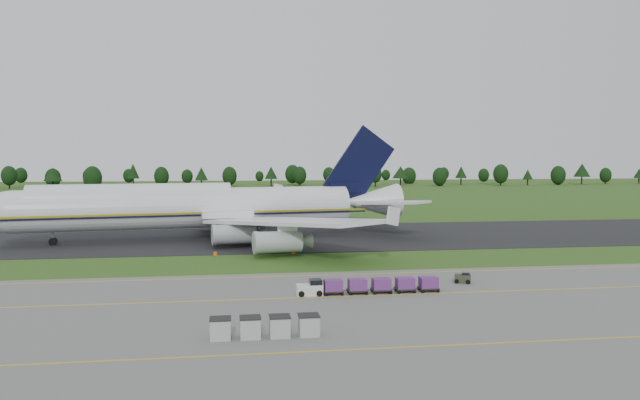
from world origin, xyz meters
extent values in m
plane|color=#2C4F17|center=(0.00, 0.00, 0.00)|extent=(600.00, 600.00, 0.00)
cube|color=#62625D|center=(0.00, -34.00, 0.03)|extent=(300.00, 52.00, 0.06)
cube|color=black|center=(0.00, 28.00, 0.04)|extent=(300.00, 40.00, 0.08)
cube|color=#E2AF0D|center=(0.00, -22.00, 0.07)|extent=(300.00, 0.25, 0.01)
cube|color=#E2AF0D|center=(0.00, -40.00, 0.07)|extent=(300.00, 0.20, 0.01)
cube|color=#E2AF0D|center=(0.00, -10.00, 0.07)|extent=(120.00, 0.20, 0.01)
cylinder|color=black|center=(-110.19, 217.48, 1.96)|extent=(0.70, 0.70, 3.93)
sphere|color=#173412|center=(-110.19, 217.48, 6.00)|extent=(6.95, 6.95, 6.95)
cylinder|color=black|center=(-91.05, 217.30, 1.75)|extent=(0.70, 0.70, 3.50)
cone|color=#173412|center=(-91.05, 217.30, 6.61)|extent=(8.42, 8.42, 6.23)
cylinder|color=black|center=(-72.54, 213.09, 1.61)|extent=(0.70, 0.70, 3.23)
sphere|color=#173412|center=(-72.54, 213.09, 4.93)|extent=(8.46, 8.46, 8.46)
cylinder|color=black|center=(-56.53, 227.56, 2.06)|extent=(0.70, 0.70, 4.12)
cone|color=#173412|center=(-56.53, 227.56, 7.78)|extent=(5.95, 5.95, 7.32)
cylinder|color=black|center=(-43.12, 227.79, 1.69)|extent=(0.70, 0.70, 3.38)
sphere|color=#173412|center=(-43.12, 227.79, 5.16)|extent=(7.23, 7.23, 7.23)
cylinder|color=black|center=(-23.27, 214.04, 1.76)|extent=(0.70, 0.70, 3.53)
cone|color=#173412|center=(-23.27, 214.04, 6.66)|extent=(6.21, 6.21, 6.27)
cylinder|color=black|center=(-10.03, 223.11, 1.72)|extent=(0.70, 0.70, 3.45)
sphere|color=#173412|center=(-10.03, 223.11, 5.26)|extent=(7.12, 7.12, 7.12)
cylinder|color=black|center=(10.52, 225.84, 1.80)|extent=(0.70, 0.70, 3.59)
cone|color=#173412|center=(10.52, 225.84, 6.79)|extent=(6.51, 6.51, 6.39)
cylinder|color=black|center=(25.10, 227.37, 1.74)|extent=(0.70, 0.70, 3.47)
sphere|color=#173412|center=(25.10, 227.37, 5.30)|extent=(6.92, 6.92, 6.92)
cylinder|color=black|center=(42.21, 224.72, 1.45)|extent=(0.70, 0.70, 2.90)
cone|color=#173412|center=(42.21, 224.72, 5.47)|extent=(8.01, 8.01, 5.15)
cylinder|color=black|center=(60.64, 212.07, 1.99)|extent=(0.70, 0.70, 3.98)
sphere|color=#173412|center=(60.64, 212.07, 6.07)|extent=(6.31, 6.31, 6.31)
cylinder|color=black|center=(77.80, 227.79, 1.76)|extent=(0.70, 0.70, 3.52)
cone|color=#173412|center=(77.80, 227.79, 6.65)|extent=(8.63, 8.63, 6.26)
cylinder|color=black|center=(94.20, 214.25, 1.53)|extent=(0.70, 0.70, 3.07)
sphere|color=#173412|center=(94.20, 214.25, 4.69)|extent=(7.12, 7.12, 7.12)
cylinder|color=black|center=(110.04, 226.33, 1.76)|extent=(0.70, 0.70, 3.52)
cone|color=#173412|center=(110.04, 226.33, 6.65)|extent=(6.07, 6.07, 6.26)
cylinder|color=black|center=(126.34, 214.00, 1.97)|extent=(0.70, 0.70, 3.93)
sphere|color=#173412|center=(126.34, 214.00, 6.01)|extent=(7.59, 7.59, 7.59)
cylinder|color=black|center=(142.01, 216.12, 1.49)|extent=(0.70, 0.70, 2.97)
cone|color=#173412|center=(142.01, 216.12, 5.61)|extent=(5.21, 5.21, 5.28)
cylinder|color=black|center=(159.65, 217.63, 1.65)|extent=(0.70, 0.70, 3.30)
sphere|color=#173412|center=(159.65, 217.63, 5.04)|extent=(7.62, 7.62, 7.62)
cylinder|color=black|center=(175.83, 222.33, 2.01)|extent=(0.70, 0.70, 4.02)
cone|color=#173412|center=(175.83, 222.33, 7.60)|extent=(8.50, 8.50, 7.15)
cylinder|color=black|center=(191.65, 225.66, 1.56)|extent=(0.70, 0.70, 3.11)
sphere|color=#173412|center=(191.65, 225.66, 4.76)|extent=(6.17, 6.17, 6.17)
cylinder|color=black|center=(212.48, 227.04, 1.49)|extent=(0.70, 0.70, 2.99)
cone|color=#173412|center=(212.48, 227.04, 5.64)|extent=(5.67, 5.67, 5.31)
cylinder|color=silver|center=(-17.09, 25.81, 5.71)|extent=(57.49, 14.92, 7.08)
cylinder|color=silver|center=(-26.83, 24.45, 7.38)|extent=(33.89, 10.10, 5.52)
sphere|color=silver|center=(-45.34, 21.86, 5.71)|extent=(7.08, 7.08, 7.08)
cone|color=silver|center=(16.53, 30.51, 6.20)|extent=(11.65, 8.16, 6.73)
cube|color=gold|center=(-16.59, 22.28, 5.12)|extent=(62.36, 8.78, 0.34)
cube|color=silver|center=(-1.38, 9.03, 4.82)|extent=(26.84, 33.24, 0.54)
cube|color=silver|center=(-6.58, 46.25, 4.82)|extent=(19.71, 34.85, 0.54)
cylinder|color=#A2A5AA|center=(-9.58, 14.34, 2.36)|extent=(7.26, 4.07, 3.15)
cylinder|color=#A2A5AA|center=(-3.38, 4.28, 2.36)|extent=(7.26, 4.07, 3.15)
cylinder|color=#A2A5AA|center=(-13.01, 38.89, 2.36)|extent=(7.26, 4.07, 3.15)
cylinder|color=#A2A5AA|center=(-9.81, 50.27, 2.36)|extent=(7.26, 4.07, 3.15)
cube|color=black|center=(14.11, 30.17, 12.82)|extent=(14.28, 2.52, 15.80)
cube|color=silver|center=(19.01, 23.41, 6.49)|extent=(12.36, 13.28, 0.44)
cube|color=silver|center=(16.97, 38.02, 6.49)|extent=(10.15, 13.88, 0.44)
cylinder|color=slate|center=(-39.49, 22.68, 1.08)|extent=(0.35, 0.35, 2.16)
cylinder|color=black|center=(-39.49, 22.68, 0.64)|extent=(1.39, 1.05, 1.28)
cylinder|color=slate|center=(-10.63, 22.24, 1.08)|extent=(0.35, 0.35, 2.16)
cylinder|color=black|center=(-10.63, 22.24, 0.64)|extent=(1.39, 1.05, 1.28)
cylinder|color=slate|center=(-11.85, 31.01, 1.08)|extent=(0.35, 0.35, 2.16)
cylinder|color=black|center=(-11.85, 31.01, 0.64)|extent=(1.39, 1.05, 1.28)
cube|color=silver|center=(-1.96, -20.93, 0.64)|extent=(2.75, 1.48, 1.16)
cylinder|color=black|center=(-2.91, -21.68, 0.38)|extent=(0.63, 0.23, 0.63)
cube|color=black|center=(0.58, -20.93, 0.43)|extent=(2.12, 1.59, 0.13)
cube|color=#592969|center=(0.58, -20.93, 1.07)|extent=(1.90, 1.48, 1.16)
cylinder|color=black|center=(-0.27, -21.68, 0.24)|extent=(0.36, 0.16, 0.36)
cube|color=black|center=(3.22, -20.93, 0.43)|extent=(2.12, 1.59, 0.13)
cube|color=#592969|center=(3.22, -20.93, 1.07)|extent=(1.90, 1.48, 1.16)
cylinder|color=black|center=(2.38, -21.68, 0.24)|extent=(0.36, 0.16, 0.36)
cube|color=black|center=(5.87, -20.93, 0.43)|extent=(2.12, 1.59, 0.13)
cube|color=#592969|center=(5.87, -20.93, 1.07)|extent=(1.90, 1.48, 1.16)
cylinder|color=black|center=(5.02, -21.68, 0.24)|extent=(0.36, 0.16, 0.36)
cube|color=black|center=(8.51, -20.93, 0.43)|extent=(2.12, 1.59, 0.13)
cube|color=#592969|center=(8.51, -20.93, 1.07)|extent=(1.90, 1.48, 1.16)
cylinder|color=black|center=(7.67, -21.68, 0.24)|extent=(0.36, 0.16, 0.36)
cube|color=black|center=(11.16, -20.93, 0.43)|extent=(2.12, 1.59, 0.13)
cube|color=#592969|center=(11.16, -20.93, 1.07)|extent=(1.90, 1.48, 1.16)
cylinder|color=black|center=(10.31, -21.68, 0.24)|extent=(0.36, 0.16, 0.36)
cylinder|color=black|center=(-1.96, -20.93, 0.38)|extent=(0.63, 0.23, 0.63)
cube|color=#313424|center=(16.55, -17.13, 0.56)|extent=(2.11, 1.73, 1.00)
cylinder|color=black|center=(15.91, -17.68, 0.32)|extent=(0.51, 0.18, 0.51)
cylinder|color=black|center=(17.19, -16.58, 0.32)|extent=(0.51, 0.18, 0.51)
cube|color=#A4A4A4|center=(-11.13, -35.69, 0.88)|extent=(1.63, 1.63, 1.63)
cube|color=black|center=(-11.13, -35.69, 1.73)|extent=(1.74, 1.74, 0.08)
cube|color=#A4A4A4|center=(-8.73, -35.69, 0.88)|extent=(1.63, 1.63, 1.63)
cube|color=black|center=(-8.73, -35.69, 1.73)|extent=(1.74, 1.74, 0.08)
cube|color=#A4A4A4|center=(-6.33, -35.69, 0.88)|extent=(1.63, 1.63, 1.63)
cube|color=black|center=(-6.33, -35.69, 1.73)|extent=(1.74, 1.74, 0.08)
cube|color=#A4A4A4|center=(-3.93, -35.69, 0.88)|extent=(1.63, 1.63, 1.63)
cube|color=black|center=(-3.93, -35.69, 1.73)|extent=(1.74, 1.74, 0.08)
cube|color=#FF5B08|center=(-12.47, 7.50, 0.30)|extent=(0.50, 0.12, 0.60)
cube|color=black|center=(-12.47, 7.50, 0.02)|extent=(0.30, 0.30, 0.04)
cube|color=#FF5B08|center=(-0.74, 7.50, 0.30)|extent=(0.50, 0.12, 0.60)
cube|color=black|center=(-0.74, 7.50, 0.02)|extent=(0.30, 0.30, 0.04)
camera|label=1|loc=(-10.32, -85.80, 14.79)|focal=35.00mm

